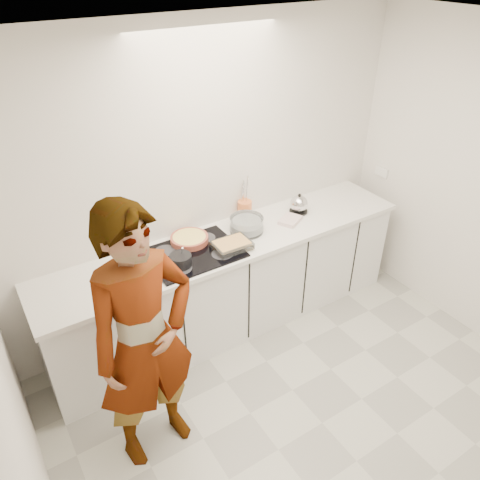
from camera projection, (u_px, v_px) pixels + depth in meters
floor at (322, 423)px, 3.44m from camera, size 3.60×3.20×0.00m
ceiling at (379, 47)px, 2.04m from camera, size 3.60×3.20×0.00m
wall_back at (210, 183)px, 3.88m from camera, size 3.60×0.00×2.60m
wall_left at (18, 427)px, 1.92m from camera, size 0.00×3.20×2.60m
base_cabinets at (231, 285)px, 4.11m from camera, size 3.20×0.58×0.87m
countertop at (230, 242)px, 3.87m from camera, size 3.24×0.64×0.04m
hob at (194, 253)px, 3.68m from camera, size 0.72×0.54×0.01m
tart_dish at (189, 239)px, 3.79m from camera, size 0.37×0.37×0.05m
saucepan at (181, 260)px, 3.50m from camera, size 0.20×0.20×0.16m
baking_dish at (232, 245)px, 3.71m from camera, size 0.30×0.22×0.06m
mixing_bowl at (247, 225)px, 3.94m from camera, size 0.36×0.36×0.13m
tea_towel at (290, 220)px, 4.10m from camera, size 0.25×0.23×0.03m
kettle at (299, 204)px, 4.21m from camera, size 0.19×0.19×0.19m
utensil_crock at (245, 209)px, 4.14m from camera, size 0.17×0.17×0.16m
cook at (145, 342)px, 2.83m from camera, size 0.75×0.55×1.89m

